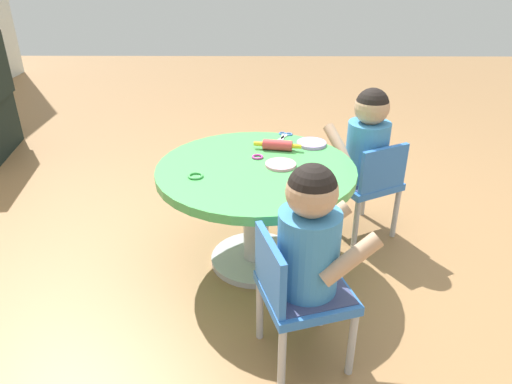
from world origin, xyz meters
TOP-DOWN VIEW (x-y plane):
  - ground_plane at (0.00, 0.00)m, footprint 10.00×10.00m
  - craft_table at (0.00, 0.00)m, footprint 0.89×0.89m
  - child_chair_left at (-0.61, -0.15)m, footprint 0.37×0.37m
  - seated_child_left at (-0.60, -0.19)m, footprint 0.36×0.41m
  - child_chair_right at (0.26, -0.57)m, footprint 0.40×0.40m
  - seated_child_right at (0.29, -0.55)m, footprint 0.43×0.40m
  - rolling_pin at (0.20, -0.10)m, footprint 0.07×0.23m
  - craft_scissors at (0.38, -0.14)m, footprint 0.14×0.09m
  - playdough_blob_0 at (0.26, -0.27)m, footprint 0.14×0.14m
  - playdough_blob_1 at (0.01, -0.11)m, footprint 0.14×0.14m
  - cookie_cutter_0 at (-0.11, 0.26)m, footprint 0.07×0.07m
  - cookie_cutter_1 at (0.10, -0.01)m, footprint 0.05×0.05m

SIDE VIEW (x-z plane):
  - ground_plane at x=0.00m, z-range 0.00..0.00m
  - child_chair_left at x=-0.61m, z-range 0.04..0.57m
  - child_chair_right at x=0.26m, z-range 0.04..0.57m
  - craft_table at x=0.00m, z-range 0.13..0.65m
  - craft_scissors at x=0.38m, z-range 0.51..0.52m
  - cookie_cutter_0 at x=-0.11m, z-range 0.51..0.52m
  - cookie_cutter_1 at x=0.10m, z-range 0.51..0.52m
  - playdough_blob_1 at x=0.01m, z-range 0.51..0.52m
  - playdough_blob_0 at x=0.26m, z-range 0.51..0.53m
  - seated_child_left at x=-0.60m, z-range 0.28..0.79m
  - seated_child_right at x=0.29m, z-range 0.28..0.79m
  - rolling_pin at x=0.20m, z-range 0.51..0.56m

